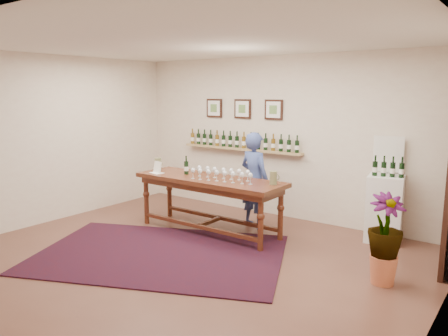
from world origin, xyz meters
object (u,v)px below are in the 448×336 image
Objects in this scene: display_pedestal at (384,208)px; person at (255,180)px; tasting_table at (209,186)px; potted_plant at (385,239)px.

person is at bearing -164.17° from display_pedestal.
tasting_table is 0.77m from person.
potted_plant is (2.79, -0.33, -0.21)m from tasting_table.
person is (-2.36, 0.97, 0.24)m from potted_plant.
person reaches higher than tasting_table.
potted_plant reaches higher than tasting_table.
tasting_table is at bearing 67.59° from person.
display_pedestal reaches higher than potted_plant.
display_pedestal is at bearing -152.47° from person.
person is at bearing 157.71° from potted_plant.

